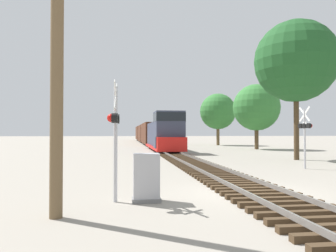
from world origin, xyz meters
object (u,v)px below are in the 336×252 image
object	(u,v)px
tree_mid_background	(256,107)
tree_deep_background	(218,112)
crossing_signal_near	(115,127)
crossing_signal_far	(305,129)
freight_train	(148,134)
tree_far_right	(296,61)
utility_pole	(57,43)
relay_cabinet	(146,178)

from	to	relation	value
tree_mid_background	tree_deep_background	distance (m)	14.03
crossing_signal_near	crossing_signal_far	world-z (taller)	crossing_signal_near
freight_train	tree_deep_background	bearing A→B (deg)	-38.91
crossing_signal_far	tree_far_right	size ratio (longest dim) A/B	0.33
utility_pole	tree_far_right	distance (m)	22.25
utility_pole	relay_cabinet	bearing A→B (deg)	35.13
crossing_signal_far	tree_deep_background	bearing A→B (deg)	-18.17
freight_train	tree_deep_background	size ratio (longest dim) A/B	7.44
freight_train	crossing_signal_far	size ratio (longest dim) A/B	17.82
tree_mid_background	relay_cabinet	bearing A→B (deg)	-118.22
utility_pole	freight_train	bearing A→B (deg)	83.56
crossing_signal_far	tree_deep_background	world-z (taller)	tree_deep_background
crossing_signal_far	tree_deep_background	distance (m)	37.00
freight_train	tree_mid_background	bearing A→B (deg)	-61.63
crossing_signal_near	relay_cabinet	bearing A→B (deg)	89.65
relay_cabinet	tree_far_right	size ratio (longest dim) A/B	0.13
utility_pole	tree_far_right	bearing A→B (deg)	46.08
tree_far_right	relay_cabinet	bearing A→B (deg)	-132.26
tree_far_right	crossing_signal_near	bearing A→B (deg)	-134.49
tree_mid_background	freight_train	bearing A→B (deg)	118.37
crossing_signal_near	crossing_signal_far	size ratio (longest dim) A/B	1.01
utility_pole	tree_deep_background	bearing A→B (deg)	69.09
crossing_signal_far	tree_mid_background	bearing A→B (deg)	-25.78
tree_deep_background	tree_mid_background	bearing A→B (deg)	-85.42
crossing_signal_near	utility_pole	size ratio (longest dim) A/B	0.43
tree_far_right	freight_train	bearing A→B (deg)	102.81
tree_mid_background	tree_far_right	bearing A→B (deg)	-102.14
tree_far_right	tree_mid_background	distance (m)	16.92
freight_train	tree_deep_background	distance (m)	15.15
freight_train	relay_cabinet	world-z (taller)	freight_train
relay_cabinet	tree_mid_background	bearing A→B (deg)	61.78
crossing_signal_far	utility_pole	size ratio (longest dim) A/B	0.43
relay_cabinet	utility_pole	size ratio (longest dim) A/B	0.17
tree_far_right	tree_mid_background	size ratio (longest dim) A/B	1.31
freight_train	tree_far_right	bearing A→B (deg)	-77.19
freight_train	tree_far_right	xyz separation A→B (m)	(9.00, -39.56, 5.88)
freight_train	crossing_signal_near	bearing A→B (deg)	-95.16
tree_mid_background	tree_deep_background	xyz separation A→B (m)	(-1.12, 13.98, 0.37)
crossing_signal_far	relay_cabinet	xyz separation A→B (m)	(-10.03, -8.05, -1.62)
tree_deep_background	utility_pole	bearing A→B (deg)	-110.91
crossing_signal_near	crossing_signal_far	distance (m)	13.61
utility_pole	tree_deep_background	world-z (taller)	tree_deep_background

